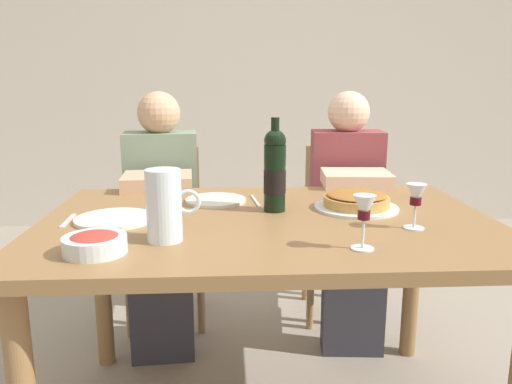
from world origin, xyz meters
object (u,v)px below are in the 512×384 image
object	(u,v)px
dining_table	(268,245)
salad_bowl	(95,243)
wine_glass_left_diner	(364,211)
diner_left	(161,211)
chair_left	(165,222)
chair_right	(340,219)
water_pitcher	(165,210)
baked_tart	(356,201)
wine_glass_right_diner	(416,197)
dinner_plate_left_setting	(216,200)
wine_bottle	(275,171)
dinner_plate_right_setting	(115,219)
diner_right	(349,208)

from	to	relation	value
dining_table	salad_bowl	distance (m)	0.59
dining_table	wine_glass_left_diner	xyz separation A→B (m)	(0.23, -0.33, 0.20)
diner_left	chair_left	bearing A→B (deg)	-90.71
wine_glass_left_diner	chair_right	distance (m)	1.31
chair_left	chair_right	world-z (taller)	same
water_pitcher	chair_left	world-z (taller)	water_pitcher
water_pitcher	salad_bowl	size ratio (longest dim) A/B	1.23
baked_tart	wine_glass_right_diner	bearing A→B (deg)	-64.67
dinner_plate_left_setting	chair_left	distance (m)	0.76
wine_bottle	chair_left	distance (m)	1.03
dinner_plate_left_setting	dinner_plate_right_setting	world-z (taller)	same
wine_bottle	salad_bowl	world-z (taller)	wine_bottle
water_pitcher	diner_left	xyz separation A→B (m)	(-0.13, 0.89, -0.24)
water_pitcher	chair_right	bearing A→B (deg)	55.98
baked_tart	wine_glass_right_diner	distance (m)	0.29
baked_tart	diner_right	bearing A→B (deg)	78.61
chair_left	wine_bottle	bearing A→B (deg)	117.01
baked_tart	water_pitcher	bearing A→B (deg)	-152.65
wine_glass_right_diner	dinner_plate_right_setting	bearing A→B (deg)	171.36
water_pitcher	dinner_plate_left_setting	xyz separation A→B (m)	(0.13, 0.47, -0.09)
dinner_plate_right_setting	diner_left	xyz separation A→B (m)	(0.06, 0.67, -0.15)
wine_glass_left_diner	dinner_plate_right_setting	size ratio (longest dim) A/B	0.59
diner_right	water_pitcher	bearing A→B (deg)	54.84
water_pitcher	wine_glass_right_diner	xyz separation A→B (m)	(0.75, 0.08, 0.01)
wine_glass_left_diner	dinner_plate_right_setting	world-z (taller)	wine_glass_left_diner
salad_bowl	diner_left	bearing A→B (deg)	87.47
wine_glass_right_diner	dinner_plate_left_setting	bearing A→B (deg)	148.10
dinner_plate_left_setting	diner_right	bearing A→B (deg)	35.08
salad_bowl	chair_left	world-z (taller)	chair_left
dining_table	diner_left	size ratio (longest dim) A/B	1.29
dinner_plate_right_setting	chair_right	distance (m)	1.35
salad_bowl	wine_glass_right_diner	xyz separation A→B (m)	(0.93, 0.18, 0.07)
water_pitcher	baked_tart	distance (m)	0.72
wine_bottle	baked_tart	xyz separation A→B (m)	(0.29, 0.01, -0.12)
wine_glass_right_diner	diner_right	size ratio (longest dim) A/B	0.12
chair_left	diner_left	world-z (taller)	diner_left
dinner_plate_right_setting	diner_right	size ratio (longest dim) A/B	0.22
water_pitcher	dinner_plate_right_setting	distance (m)	0.31
wine_glass_left_diner	diner_right	world-z (taller)	diner_right
chair_right	water_pitcher	bearing A→B (deg)	60.65
dinner_plate_left_setting	dinner_plate_right_setting	distance (m)	0.41
baked_tart	dinner_plate_right_setting	bearing A→B (deg)	-172.72
baked_tart	salad_bowl	world-z (taller)	baked_tart
baked_tart	wine_glass_left_diner	bearing A→B (deg)	-102.02
wine_glass_left_diner	diner_right	distance (m)	1.06
water_pitcher	diner_right	xyz separation A→B (m)	(0.75, 0.90, -0.24)
salad_bowl	dinner_plate_left_setting	world-z (taller)	salad_bowl
wine_bottle	water_pitcher	distance (m)	0.47
dining_table	baked_tart	world-z (taller)	baked_tart
chair_left	diner_right	bearing A→B (deg)	161.78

